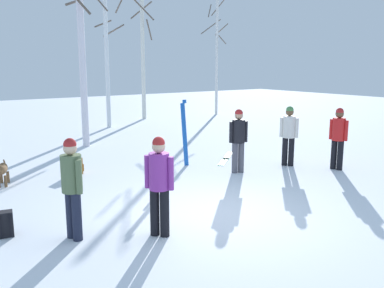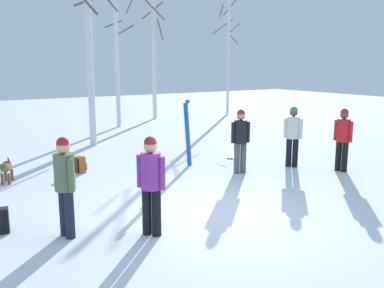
{
  "view_description": "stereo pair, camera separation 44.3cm",
  "coord_description": "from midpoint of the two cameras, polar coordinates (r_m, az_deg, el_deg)",
  "views": [
    {
      "loc": [
        -4.8,
        -6.14,
        2.88
      ],
      "look_at": [
        0.78,
        1.95,
        1.0
      ],
      "focal_mm": 39.15,
      "sensor_mm": 36.0,
      "label": 1
    },
    {
      "loc": [
        -4.43,
        -6.38,
        2.88
      ],
      "look_at": [
        0.78,
        1.95,
        1.0
      ],
      "focal_mm": 39.15,
      "sensor_mm": 36.0,
      "label": 2
    }
  ],
  "objects": [
    {
      "name": "birch_tree_3",
      "position": [
        19.63,
        -9.5,
        11.59
      ],
      "size": [
        1.34,
        1.58,
        6.04
      ],
      "color": "silver",
      "rests_on": "ground_plane"
    },
    {
      "name": "backpack_0",
      "position": [
        7.97,
        -23.13,
        -9.63
      ],
      "size": [
        0.29,
        0.32,
        0.44
      ],
      "color": "black",
      "rests_on": "ground_plane"
    },
    {
      "name": "person_3",
      "position": [
        11.16,
        7.76,
        0.94
      ],
      "size": [
        0.5,
        0.34,
        1.72
      ],
      "color": "#4C4C56",
      "rests_on": "ground_plane"
    },
    {
      "name": "water_bottle_0",
      "position": [
        9.08,
        -4.4,
        -6.97
      ],
      "size": [
        0.07,
        0.07,
        0.23
      ],
      "color": "red",
      "rests_on": "ground_plane"
    },
    {
      "name": "ski_pair_planted_0",
      "position": [
        11.88,
        0.46,
        1.46
      ],
      "size": [
        0.26,
        0.04,
        1.9
      ],
      "color": "blue",
      "rests_on": "ground_plane"
    },
    {
      "name": "ski_poles_0",
      "position": [
        13.21,
        14.71,
        1.46
      ],
      "size": [
        0.07,
        0.25,
        1.52
      ],
      "color": "#B2B2BC",
      "rests_on": "ground_plane"
    },
    {
      "name": "dog",
      "position": [
        11.11,
        -22.97,
        -3.01
      ],
      "size": [
        0.4,
        0.86,
        0.57
      ],
      "color": "brown",
      "rests_on": "ground_plane"
    },
    {
      "name": "ski_pair_lying_0",
      "position": [
        12.97,
        6.2,
        -2.01
      ],
      "size": [
        1.54,
        1.38,
        0.05
      ],
      "color": "green",
      "rests_on": "ground_plane"
    },
    {
      "name": "birch_tree_5",
      "position": [
        24.36,
        5.5,
        12.35
      ],
      "size": [
        1.36,
        1.22,
        6.72
      ],
      "color": "silver",
      "rests_on": "ground_plane"
    },
    {
      "name": "person_0",
      "position": [
        7.2,
        -15.25,
        -4.86
      ],
      "size": [
        0.34,
        0.51,
        1.72
      ],
      "color": "#1E2338",
      "rests_on": "ground_plane"
    },
    {
      "name": "birch_tree_2",
      "position": [
        15.22,
        -13.11,
        15.21
      ],
      "size": [
        1.11,
        1.14,
        7.98
      ],
      "color": "silver",
      "rests_on": "ground_plane"
    },
    {
      "name": "person_4",
      "position": [
        12.06,
        20.87,
        1.06
      ],
      "size": [
        0.34,
        0.51,
        1.72
      ],
      "color": "black",
      "rests_on": "ground_plane"
    },
    {
      "name": "backpack_1",
      "position": [
        11.6,
        -13.95,
        -2.77
      ],
      "size": [
        0.33,
        0.31,
        0.44
      ],
      "color": "#99591E",
      "rests_on": "ground_plane"
    },
    {
      "name": "ground_plane",
      "position": [
        8.29,
        4.15,
        -9.52
      ],
      "size": [
        60.0,
        60.0,
        0.0
      ],
      "primitive_type": "plane",
      "color": "white"
    },
    {
      "name": "birch_tree_4",
      "position": [
        22.41,
        -4.62,
        12.33
      ],
      "size": [
        1.49,
        1.5,
        6.67
      ],
      "color": "silver",
      "rests_on": "ground_plane"
    },
    {
      "name": "person_2",
      "position": [
        7.03,
        -3.81,
        -4.86
      ],
      "size": [
        0.36,
        0.43,
        1.72
      ],
      "color": "black",
      "rests_on": "ground_plane"
    },
    {
      "name": "person_1",
      "position": [
        12.16,
        14.6,
        1.49
      ],
      "size": [
        0.34,
        0.44,
        1.72
      ],
      "color": "black",
      "rests_on": "ground_plane"
    }
  ]
}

